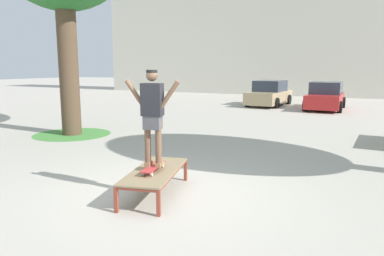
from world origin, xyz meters
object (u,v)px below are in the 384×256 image
(skate_box, at_px, (155,172))
(car_tan, at_px, (269,94))
(skateboard, at_px, (153,167))
(skater, at_px, (153,111))
(car_red, at_px, (325,97))

(skate_box, distance_m, car_tan, 16.41)
(skate_box, xyz_separation_m, car_tan, (-2.13, 16.27, 0.28))
(skateboard, bearing_deg, skater, 101.38)
(skate_box, relative_size, skateboard, 2.46)
(skater, bearing_deg, skate_box, 104.44)
(car_tan, height_order, car_red, same)
(skate_box, distance_m, car_red, 15.69)
(skate_box, height_order, car_red, car_red)
(skater, distance_m, car_red, 15.78)
(car_tan, relative_size, car_red, 1.02)
(skateboard, relative_size, car_red, 0.20)
(skater, bearing_deg, car_tan, 97.48)
(skateboard, distance_m, car_tan, 16.48)
(skate_box, relative_size, car_red, 0.48)
(skateboard, xyz_separation_m, skater, (-0.00, 0.00, 0.99))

